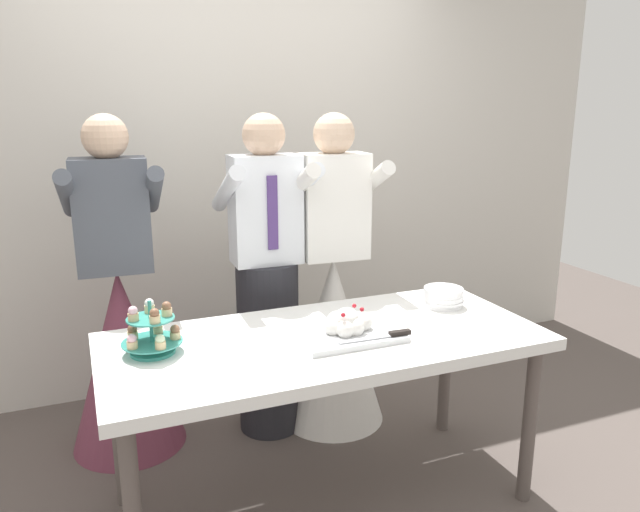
# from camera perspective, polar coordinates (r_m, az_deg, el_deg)

# --- Properties ---
(ground_plane) EXTENTS (8.00, 8.00, 0.00)m
(ground_plane) POSITION_cam_1_polar(r_m,az_deg,el_deg) (2.88, 0.45, -22.00)
(ground_plane) COLOR #564C47
(rear_wall) EXTENTS (5.20, 0.10, 2.90)m
(rear_wall) POSITION_cam_1_polar(r_m,az_deg,el_deg) (3.71, -8.32, 10.19)
(rear_wall) COLOR beige
(rear_wall) RESTS_ON ground_plane
(dessert_table) EXTENTS (1.80, 0.80, 0.78)m
(dessert_table) POSITION_cam_1_polar(r_m,az_deg,el_deg) (2.53, 0.48, -9.10)
(dessert_table) COLOR white
(dessert_table) RESTS_ON ground_plane
(cupcake_stand) EXTENTS (0.23, 0.23, 0.21)m
(cupcake_stand) POSITION_cam_1_polar(r_m,az_deg,el_deg) (2.40, -15.59, -6.96)
(cupcake_stand) COLOR teal
(cupcake_stand) RESTS_ON dessert_table
(main_cake_tray) EXTENTS (0.44, 0.31, 0.13)m
(main_cake_tray) POSITION_cam_1_polar(r_m,az_deg,el_deg) (2.49, 2.55, -6.76)
(main_cake_tray) COLOR silver
(main_cake_tray) RESTS_ON dessert_table
(plate_stack) EXTENTS (0.19, 0.19, 0.09)m
(plate_stack) POSITION_cam_1_polar(r_m,az_deg,el_deg) (2.90, 11.55, -3.79)
(plate_stack) COLOR white
(plate_stack) RESTS_ON dessert_table
(person_groom) EXTENTS (0.47, 0.50, 1.66)m
(person_groom) POSITION_cam_1_polar(r_m,az_deg,el_deg) (3.12, -4.99, -3.65)
(person_groom) COLOR #232328
(person_groom) RESTS_ON ground_plane
(person_bride) EXTENTS (0.56, 0.56, 1.66)m
(person_bride) POSITION_cam_1_polar(r_m,az_deg,el_deg) (3.26, 1.23, -5.89)
(person_bride) COLOR white
(person_bride) RESTS_ON ground_plane
(person_guest) EXTENTS (0.56, 0.56, 1.66)m
(person_guest) POSITION_cam_1_polar(r_m,az_deg,el_deg) (3.17, -18.16, -7.23)
(person_guest) COLOR brown
(person_guest) RESTS_ON ground_plane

